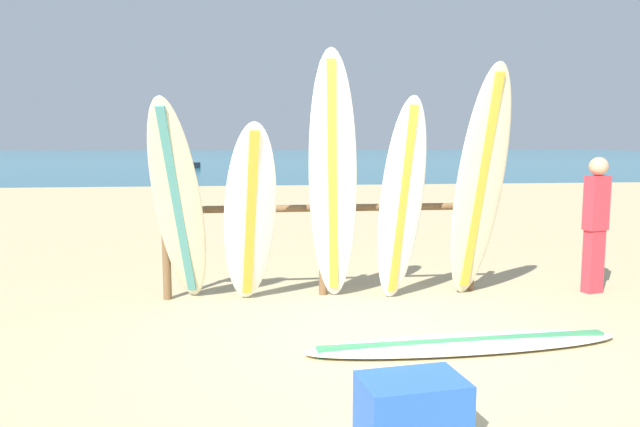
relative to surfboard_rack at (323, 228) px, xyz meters
The scene contains 12 objects.
ground_plane 1.91m from the surfboard_rack, 79.48° to the right, with size 120.00×120.00×0.00m, color tan.
ocean_water 56.28m from the surfboard_rack, 89.67° to the left, with size 120.00×80.00×0.01m, color teal.
surfboard_rack is the anchor object (origin of this frame).
surfboard_leaning_far_left 1.60m from the surfboard_rack, 166.62° to the right, with size 0.67×1.09×2.15m.
surfboard_leaning_left 0.91m from the surfboard_rack, 154.46° to the right, with size 0.65×0.81×1.92m.
surfboard_leaning_center_left 0.67m from the surfboard_rack, 81.22° to the right, with size 0.63×0.80×2.63m.
surfboard_leaning_center 0.95m from the surfboard_rack, 29.43° to the right, with size 0.59×0.65×2.18m.
surfboard_leaning_center_right 1.75m from the surfboard_rack, 14.96° to the right, with size 0.63×0.80×2.51m.
surfboard_lying_on_sand 2.21m from the surfboard_rack, 62.37° to the right, with size 2.76×0.67×0.08m.
beachgoer_standing 3.07m from the surfboard_rack, ahead, with size 0.28×0.21×1.54m.
small_boat_offshore 30.36m from the surfboard_rack, 99.79° to the left, with size 2.63×3.03×0.71m.
cooler_box 3.34m from the surfboard_rack, 87.88° to the right, with size 0.60×0.40×0.36m, color blue.
Camera 1 is at (-1.11, -4.77, 1.73)m, focal length 33.50 mm.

